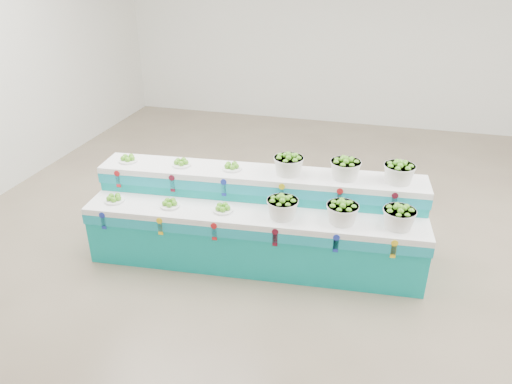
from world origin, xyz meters
TOP-DOWN VIEW (x-y plane):
  - ground at (0.00, 0.00)m, footprint 10.00×10.00m
  - back_wall at (0.00, 5.00)m, footprint 10.00×0.00m
  - display_stand at (-0.84, -0.36)m, footprint 3.91×1.30m
  - plate_lower_left at (-2.44, -0.73)m, footprint 0.25×0.25m
  - plate_lower_mid at (-1.76, -0.68)m, footprint 0.25×0.25m
  - plate_lower_right at (-1.15, -0.63)m, footprint 0.25×0.25m
  - basket_lower_left at (-0.49, -0.57)m, footprint 0.37×0.37m
  - basket_lower_mid at (0.15, -0.52)m, footprint 0.37×0.37m
  - basket_lower_right at (0.73, -0.47)m, footprint 0.37×0.37m
  - plate_upper_left at (-2.48, -0.26)m, footprint 0.25×0.25m
  - plate_upper_mid at (-1.80, -0.20)m, footprint 0.25×0.25m
  - plate_upper_right at (-1.19, -0.15)m, footprint 0.25×0.25m
  - basket_upper_left at (-0.53, -0.10)m, footprint 0.37×0.37m
  - basket_upper_mid at (0.11, -0.05)m, footprint 0.37×0.37m
  - basket_upper_right at (0.69, -0.00)m, footprint 0.37×0.37m

SIDE VIEW (x-z plane):
  - ground at x=0.00m, z-range 0.00..0.00m
  - display_stand at x=-0.84m, z-range 0.00..1.02m
  - plate_lower_left at x=-2.44m, z-range 0.72..0.81m
  - plate_lower_mid at x=-1.76m, z-range 0.72..0.81m
  - plate_lower_right at x=-1.15m, z-range 0.72..0.81m
  - basket_lower_left at x=-0.49m, z-range 0.72..0.96m
  - basket_lower_mid at x=0.15m, z-range 0.72..0.96m
  - basket_lower_right at x=0.73m, z-range 0.72..0.96m
  - plate_upper_left at x=-2.48m, z-range 1.02..1.11m
  - plate_upper_mid at x=-1.80m, z-range 1.02..1.11m
  - plate_upper_right at x=-1.19m, z-range 1.02..1.11m
  - basket_upper_left at x=-0.53m, z-range 1.02..1.26m
  - basket_upper_mid at x=0.11m, z-range 1.02..1.26m
  - basket_upper_right at x=0.69m, z-range 1.02..1.26m
  - back_wall at x=0.00m, z-range -3.00..7.00m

